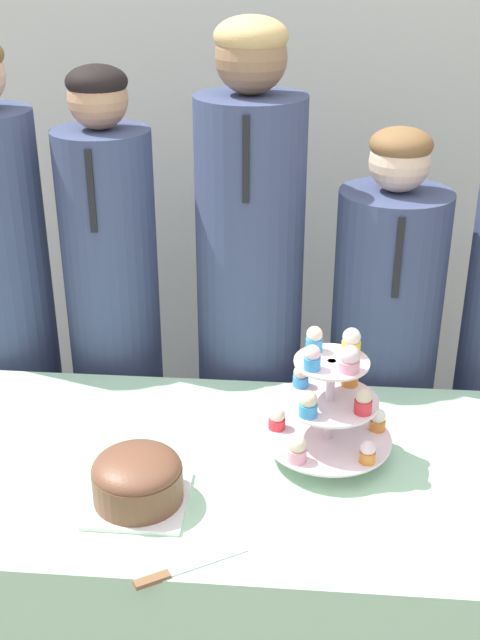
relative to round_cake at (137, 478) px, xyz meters
The scene contains 9 objects.
wall_back 1.71m from the round_cake, 85.25° to the left, with size 9.00×0.06×2.70m.
table 0.47m from the round_cake, 48.98° to the left, with size 1.40×0.77×0.72m.
round_cake is the anchor object (origin of this frame).
cake_knife 0.24m from the round_cake, 62.64° to the right, with size 0.21×0.14×0.01m.
cupcake_stand 0.47m from the round_cake, 26.81° to the left, with size 0.30×0.30×0.32m.
student_0 0.91m from the round_cake, 127.12° to the left, with size 0.30×0.30×1.60m.
student_1 0.76m from the round_cake, 106.47° to the left, with size 0.27×0.28×1.53m.
student_2 0.75m from the round_cake, 75.62° to the left, with size 0.30×0.31×1.65m.
student_3 0.94m from the round_cake, 51.47° to the left, with size 0.31×0.31×1.38m.
Camera 1 is at (0.20, -1.14, 1.83)m, focal length 45.00 mm.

